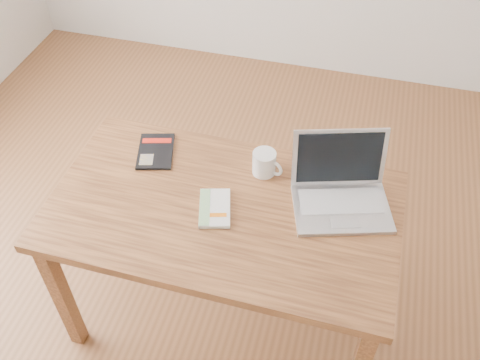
% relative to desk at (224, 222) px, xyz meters
% --- Properties ---
extents(room, '(4.04, 4.04, 2.70)m').
position_rel_desk_xyz_m(room, '(-0.17, 0.15, 0.69)').
color(room, brown).
rests_on(room, ground).
extents(desk, '(1.35, 0.79, 0.75)m').
position_rel_desk_xyz_m(desk, '(0.00, 0.00, 0.00)').
color(desk, brown).
rests_on(desk, ground).
extents(white_guidebook, '(0.16, 0.22, 0.02)m').
position_rel_desk_xyz_m(white_guidebook, '(-0.03, -0.02, 0.10)').
color(white_guidebook, silver).
rests_on(white_guidebook, desk).
extents(black_guidebook, '(0.20, 0.25, 0.01)m').
position_rel_desk_xyz_m(black_guidebook, '(-0.36, 0.22, 0.10)').
color(black_guidebook, black).
rests_on(black_guidebook, desk).
extents(laptop, '(0.43, 0.40, 0.25)m').
position_rel_desk_xyz_m(laptop, '(0.42, 0.15, 0.14)').
color(laptop, silver).
rests_on(laptop, desk).
extents(coffee_mug, '(0.13, 0.09, 0.10)m').
position_rel_desk_xyz_m(coffee_mug, '(0.11, 0.22, 0.14)').
color(coffee_mug, white).
rests_on(coffee_mug, desk).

